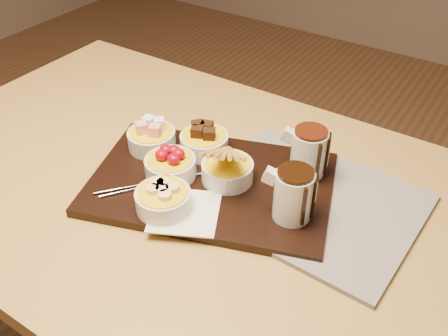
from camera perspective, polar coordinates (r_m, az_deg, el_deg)
The scene contains 12 objects.
dining_table at distance 1.08m, azimuth -5.63°, elevation -4.81°, with size 1.20×0.80×0.75m.
serving_board at distance 0.97m, azimuth -1.48°, elevation -1.78°, with size 0.46×0.30×0.02m, color black.
napkin at distance 0.90m, azimuth -4.48°, elevation -4.99°, with size 0.12×0.12×0.00m, color white.
bowl_marshmallows at distance 1.05m, azimuth -8.26°, elevation 3.25°, with size 0.10×0.10×0.04m, color silver.
bowl_cake at distance 1.03m, azimuth -2.27°, elevation 2.86°, with size 0.10×0.10×0.04m, color silver.
bowl_strawberries at distance 0.97m, azimuth -6.13°, elevation 0.08°, with size 0.10×0.10×0.04m, color silver.
bowl_biscotti at distance 0.96m, azimuth 0.39°, elevation -0.41°, with size 0.10×0.10×0.04m, color silver.
bowl_bananas at distance 0.90m, azimuth -6.96°, elevation -3.70°, with size 0.10×0.10×0.04m, color silver.
pitcher_dark_chocolate at distance 0.87m, azimuth 7.92°, elevation -3.13°, with size 0.07×0.07×0.09m, color silver.
pitcher_milk_chocolate at distance 0.97m, azimuth 9.63°, elevation 1.66°, with size 0.07×0.07×0.09m, color silver.
fondue_skewers at distance 0.97m, azimuth -7.12°, elevation -1.42°, with size 0.26×0.03×0.01m, color silver, non-canonical shape.
newspaper at distance 0.95m, azimuth 9.63°, elevation -3.69°, with size 0.39×0.31×0.01m, color beige.
Camera 1 is at (0.52, -0.60, 1.38)m, focal length 40.00 mm.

